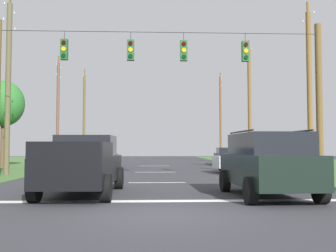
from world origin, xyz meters
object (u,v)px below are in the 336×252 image
utility_pole_near_left (221,116)px  utility_pole_far_left (8,84)px  suv_black (267,163)px  utility_pole_distant_right (58,110)px  overhead_signal_span (160,91)px  distant_car_crossing_white (250,160)px  utility_pole_far_right (249,104)px  utility_pole_distant_left (84,116)px  tree_roadside_right (3,104)px  distant_car_oncoming (105,157)px  distant_car_far_parked (227,156)px  utility_pole_mid_right (309,89)px  pickup_truck (83,165)px

utility_pole_near_left → utility_pole_far_left: (-16.67, -27.37, -0.45)m
suv_black → utility_pole_distant_right: bearing=116.7°
overhead_signal_span → utility_pole_near_left: (8.33, 31.47, 1.39)m
distant_car_crossing_white → utility_pole_far_left: (-13.93, -1.58, 4.29)m
distant_car_crossing_white → utility_pole_far_right: (3.19, 12.82, 4.80)m
utility_pole_distant_left → tree_roadside_right: utility_pole_distant_left is taller
overhead_signal_span → distant_car_oncoming: size_ratio=3.50×
overhead_signal_span → suv_black: size_ratio=3.12×
overhead_signal_span → suv_black: 7.39m
overhead_signal_span → distant_car_far_parked: 17.63m
overhead_signal_span → utility_pole_mid_right: size_ratio=1.50×
distant_car_oncoming → utility_pole_mid_right: utility_pole_mid_right is taller
pickup_truck → utility_pole_near_left: utility_pole_near_left is taller
pickup_truck → utility_pole_distant_left: size_ratio=0.48×
suv_black → utility_pole_near_left: 37.97m
pickup_truck → distant_car_oncoming: pickup_truck is taller
utility_pole_distant_left → utility_pole_far_right: bearing=-36.8°
overhead_signal_span → utility_pole_far_right: utility_pole_far_right is taller
overhead_signal_span → distant_car_oncoming: 14.03m
distant_car_crossing_white → utility_pole_mid_right: size_ratio=0.44×
utility_pole_mid_right → distant_car_crossing_white: bearing=157.7°
utility_pole_near_left → tree_roadside_right: 27.39m
distant_car_crossing_white → tree_roadside_right: (-17.41, 7.25, 4.10)m
pickup_truck → utility_pole_distant_right: utility_pole_distant_right is taller
utility_pole_far_right → utility_pole_far_left: 22.38m
utility_pole_mid_right → utility_pole_far_right: (0.01, 14.13, 0.69)m
utility_pole_mid_right → utility_pole_far_left: 17.12m
suv_black → utility_pole_far_left: utility_pole_far_left is taller
pickup_truck → utility_pole_mid_right: 15.23m
pickup_truck → distant_car_oncoming: size_ratio=1.26×
utility_pole_far_left → utility_pole_near_left: bearing=58.7°
utility_pole_far_right → utility_pole_far_left: utility_pole_far_right is taller
overhead_signal_span → distant_car_crossing_white: 8.64m
distant_car_far_parked → utility_pole_distant_left: size_ratio=0.39×
overhead_signal_span → pickup_truck: size_ratio=2.78×
overhead_signal_span → utility_pole_far_left: 9.34m
distant_car_oncoming → utility_pole_far_right: (12.77, 5.47, 4.80)m
distant_car_oncoming → utility_pole_far_left: utility_pole_far_left is taller
distant_car_far_parked → tree_roadside_right: bearing=-169.8°
distant_car_oncoming → utility_pole_distant_left: utility_pole_distant_left is taller
distant_car_oncoming → utility_pole_distant_left: size_ratio=0.38×
overhead_signal_span → utility_pole_near_left: bearing=75.2°
distant_car_crossing_white → utility_pole_far_left: utility_pole_far_left is taller
distant_car_crossing_white → pickup_truck: bearing=-127.7°
tree_roadside_right → pickup_truck: bearing=-62.8°
pickup_truck → distant_car_oncoming: 18.02m
distant_car_far_parked → pickup_truck: bearing=-112.6°
overhead_signal_span → pickup_truck: overhead_signal_span is taller
pickup_truck → suv_black: bearing=-9.3°
utility_pole_far_right → utility_pole_distant_left: bearing=143.2°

